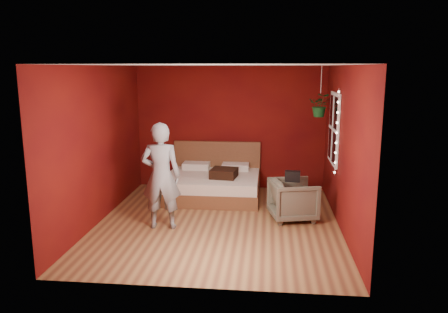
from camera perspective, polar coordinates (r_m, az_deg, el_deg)
floor at (r=7.44m, az=-0.76°, el=-8.59°), size 4.50×4.50×0.00m
room_walls at (r=7.04m, az=-0.80°, el=4.34°), size 4.04×4.54×2.62m
window at (r=8.00m, az=14.13°, el=3.56°), size 0.05×0.97×1.27m
fairy_lights at (r=7.48m, az=14.50°, el=3.01°), size 0.04×0.04×1.45m
bed at (r=8.82m, az=-1.42°, el=-3.56°), size 1.85×1.57×1.02m
person at (r=7.04m, az=-8.22°, el=-2.54°), size 0.66×0.46×1.73m
armchair at (r=7.59m, az=9.03°, el=-5.60°), size 0.91×0.89×0.69m
handbag at (r=7.39m, az=8.95°, el=-2.56°), size 0.26×0.15×0.18m
throw_pillow at (r=8.49m, az=-0.01°, el=-2.18°), size 0.54×0.54×0.17m
hanging_plant at (r=8.32m, az=12.45°, el=6.57°), size 0.46×0.42×0.94m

